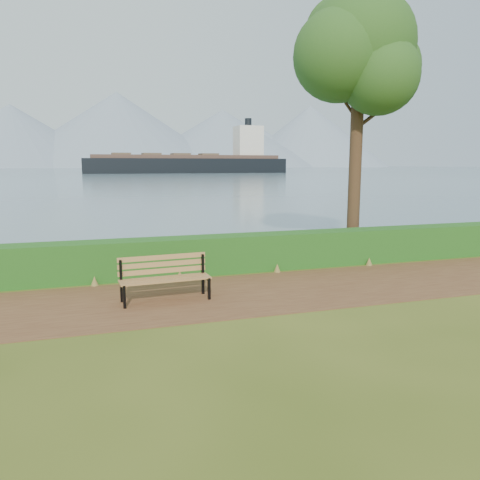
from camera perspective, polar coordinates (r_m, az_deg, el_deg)
name	(u,v)px	position (r m, az deg, el deg)	size (l,w,h in m)	color
ground	(245,297)	(10.52, 0.63, -7.00)	(140.00, 140.00, 0.00)	#3E4E16
path	(241,294)	(10.80, 0.13, -6.55)	(40.00, 3.40, 0.01)	#54311C
hedge	(216,254)	(12.84, -2.99, -1.74)	(32.00, 0.85, 1.00)	#164212
water	(97,169)	(269.63, -17.04, 8.25)	(700.00, 510.00, 0.00)	#496275
mountains	(81,133)	(416.43, -18.77, 12.20)	(585.00, 190.00, 70.00)	slate
bench	(164,275)	(10.33, -9.21, -4.21)	(1.98, 0.69, 0.98)	black
tree	(360,52)	(16.00, 14.38, 21.34)	(4.40, 3.61, 8.57)	#372316
cargo_ship	(194,164)	(153.15, -5.57, 9.22)	(64.56, 11.03, 19.56)	black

